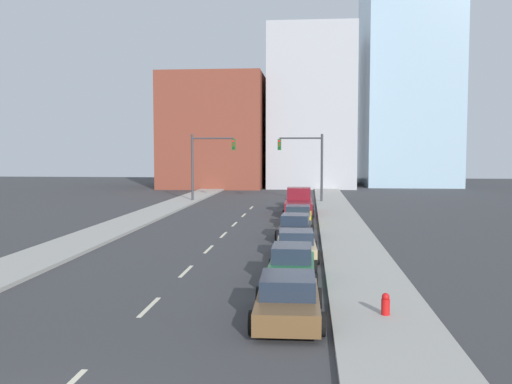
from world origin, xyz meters
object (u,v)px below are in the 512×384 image
(sedan_green, at_px, (292,265))
(sedan_yellow, at_px, (298,216))
(fire_hydrant, at_px, (385,307))
(sedan_black, at_px, (295,228))
(pickup_truck_maroon, at_px, (299,204))
(sedan_brown, at_px, (288,300))
(traffic_signal_right, at_px, (310,158))
(traffic_signal_left, at_px, (204,158))
(sedan_teal, at_px, (297,200))
(sedan_tan, at_px, (296,246))

(sedan_green, bearing_deg, sedan_yellow, 90.66)
(fire_hydrant, height_order, sedan_black, sedan_black)
(sedan_black, xyz_separation_m, pickup_truck_maroon, (-0.04, 12.71, 0.20))
(sedan_brown, distance_m, pickup_truck_maroon, 28.77)
(fire_hydrant, bearing_deg, sedan_brown, -174.34)
(traffic_signal_right, xyz_separation_m, sedan_brown, (-0.63, -39.67, -3.74))
(pickup_truck_maroon, bearing_deg, fire_hydrant, -84.27)
(traffic_signal_left, xyz_separation_m, sedan_teal, (9.44, -3.98, -3.76))
(pickup_truck_maroon, relative_size, sedan_teal, 1.46)
(sedan_green, distance_m, sedan_teal, 30.66)
(sedan_tan, distance_m, sedan_teal, 25.73)
(traffic_signal_right, bearing_deg, pickup_truck_maroon, -94.45)
(pickup_truck_maroon, bearing_deg, sedan_teal, 91.67)
(sedan_yellow, bearing_deg, sedan_teal, 92.00)
(sedan_black, relative_size, sedan_yellow, 1.05)
(sedan_yellow, relative_size, pickup_truck_maroon, 0.67)
(traffic_signal_left, distance_m, sedan_green, 36.22)
(traffic_signal_left, relative_size, sedan_brown, 1.50)
(traffic_signal_left, relative_size, sedan_yellow, 1.61)
(traffic_signal_left, bearing_deg, sedan_yellow, -61.07)
(sedan_yellow, bearing_deg, pickup_truck_maroon, 91.19)
(sedan_brown, relative_size, sedan_black, 1.02)
(sedan_brown, bearing_deg, sedan_tan, 88.92)
(fire_hydrant, distance_m, sedan_black, 16.07)
(fire_hydrant, relative_size, sedan_tan, 0.19)
(traffic_signal_right, relative_size, sedan_yellow, 1.61)
(sedan_black, height_order, pickup_truck_maroon, pickup_truck_maroon)
(sedan_tan, bearing_deg, fire_hydrant, -75.27)
(traffic_signal_left, xyz_separation_m, sedan_black, (9.75, -23.61, -3.72))
(sedan_yellow, height_order, pickup_truck_maroon, pickup_truck_maroon)
(sedan_brown, xyz_separation_m, pickup_truck_maroon, (-0.21, 28.77, 0.22))
(sedan_green, bearing_deg, pickup_truck_maroon, 90.74)
(traffic_signal_right, height_order, sedan_green, traffic_signal_right)
(fire_hydrant, xyz_separation_m, sedan_black, (-3.11, 15.77, 0.25))
(fire_hydrant, bearing_deg, sedan_yellow, 98.06)
(traffic_signal_right, distance_m, sedan_brown, 39.85)
(traffic_signal_left, relative_size, fire_hydrant, 8.11)
(traffic_signal_right, bearing_deg, sedan_brown, -90.92)
(sedan_yellow, distance_m, sedan_teal, 13.73)
(sedan_green, bearing_deg, traffic_signal_left, 106.24)
(sedan_tan, xyz_separation_m, sedan_yellow, (-0.15, 12.00, 0.01))
(sedan_teal, bearing_deg, traffic_signal_left, 155.72)
(sedan_brown, bearing_deg, sedan_black, 89.62)
(sedan_brown, xyz_separation_m, sedan_green, (-0.03, 5.03, 0.03))
(traffic_signal_left, distance_m, sedan_tan, 31.55)
(sedan_brown, distance_m, sedan_tan, 9.96)
(fire_hydrant, xyz_separation_m, sedan_green, (-2.96, 4.74, 0.25))
(sedan_tan, height_order, sedan_black, sedan_black)
(pickup_truck_maroon, bearing_deg, traffic_signal_left, 131.14)
(sedan_brown, xyz_separation_m, sedan_teal, (-0.48, 35.69, -0.01))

